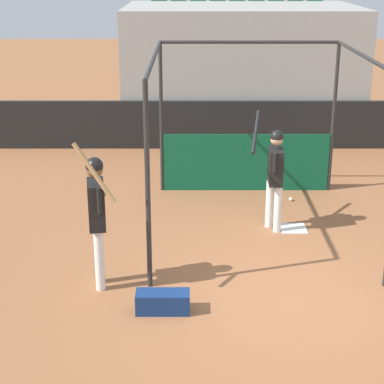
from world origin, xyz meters
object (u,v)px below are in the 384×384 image
at_px(player_batter, 272,170).
at_px(equipment_bag, 160,302).
at_px(baseball, 288,199).
at_px(player_waiting, 94,209).

xyz_separation_m(player_batter, equipment_bag, (-1.74, -2.73, -0.91)).
height_order(equipment_bag, baseball, equipment_bag).
xyz_separation_m(player_waiting, equipment_bag, (0.90, -0.69, -1.02)).
xyz_separation_m(equipment_bag, baseball, (2.26, 4.06, -0.10)).
bearing_deg(player_batter, player_waiting, 129.03).
distance_m(player_waiting, equipment_bag, 1.53).
height_order(player_waiting, equipment_bag, player_waiting).
relative_size(player_waiting, equipment_bag, 3.12).
relative_size(player_waiting, baseball, 29.47).
bearing_deg(player_waiting, player_batter, 118.18).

